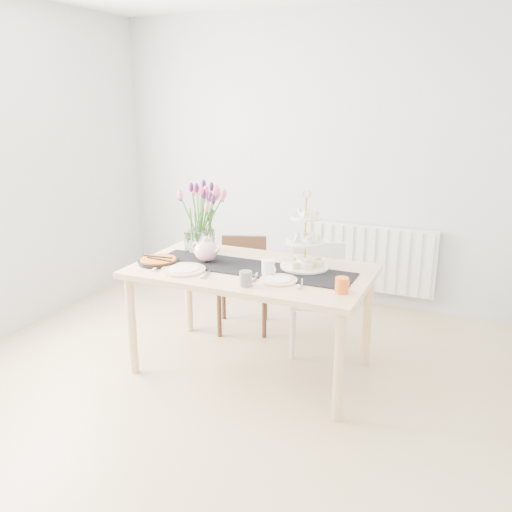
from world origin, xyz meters
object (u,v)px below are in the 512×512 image
at_px(radiator, 368,258).
at_px(mug_white, 268,267).
at_px(mug_orange, 342,285).
at_px(cake_stand, 305,249).
at_px(plate_left, 183,270).
at_px(teapot, 206,251).
at_px(mug_grey, 246,279).
at_px(tulip_vase, 199,208).
at_px(plate_right, 278,280).
at_px(tart_tin, 158,261).
at_px(cream_jug, 304,265).
at_px(chair_white, 318,289).
at_px(dining_table, 251,279).
at_px(chair_brown, 244,276).

height_order(radiator, mug_white, mug_white).
bearing_deg(radiator, mug_orange, -83.15).
xyz_separation_m(cake_stand, mug_orange, (0.35, -0.36, -0.09)).
bearing_deg(cake_stand, plate_left, -152.83).
height_order(teapot, mug_grey, teapot).
height_order(tulip_vase, plate_right, tulip_vase).
distance_m(tulip_vase, mug_grey, 0.87).
relative_size(cake_stand, mug_orange, 5.06).
height_order(radiator, tart_tin, tart_tin).
bearing_deg(mug_orange, tulip_vase, 95.58).
distance_m(cake_stand, teapot, 0.69).
bearing_deg(plate_left, teapot, 78.13).
xyz_separation_m(teapot, cream_jug, (0.68, 0.10, -0.04)).
relative_size(chair_white, mug_white, 7.79).
relative_size(tart_tin, mug_white, 2.71).
bearing_deg(mug_orange, dining_table, 97.89).
bearing_deg(teapot, plate_left, -85.98).
relative_size(dining_table, tart_tin, 5.75).
height_order(plate_left, plate_right, plate_left).
height_order(teapot, tart_tin, teapot).
xyz_separation_m(tulip_vase, cake_stand, (0.84, -0.07, -0.19)).
bearing_deg(plate_left, tart_tin, 163.71).
xyz_separation_m(cream_jug, mug_grey, (-0.23, -0.43, 0.01)).
distance_m(tart_tin, plate_right, 0.90).
bearing_deg(chair_white, chair_brown, 152.18).
relative_size(cake_stand, teapot, 1.83).
bearing_deg(plate_right, tart_tin, 179.47).
height_order(radiator, teapot, teapot).
xyz_separation_m(mug_white, plate_right, (0.11, -0.08, -0.05)).
distance_m(teapot, plate_left, 0.25).
bearing_deg(dining_table, tart_tin, -166.49).
height_order(teapot, mug_white, teapot).
relative_size(chair_brown, cream_jug, 9.44).
height_order(dining_table, mug_grey, mug_grey).
bearing_deg(dining_table, mug_orange, -17.06).
xyz_separation_m(mug_orange, plate_right, (-0.42, 0.05, -0.04)).
relative_size(chair_white, cream_jug, 10.04).
distance_m(cake_stand, mug_orange, 0.51).
bearing_deg(mug_grey, cake_stand, 24.91).
height_order(tulip_vase, plate_left, tulip_vase).
height_order(dining_table, tulip_vase, tulip_vase).
relative_size(mug_grey, plate_left, 0.31).
bearing_deg(plate_left, tulip_vase, 105.40).
xyz_separation_m(radiator, mug_grey, (-0.36, -1.87, 0.35)).
xyz_separation_m(mug_white, mug_orange, (0.53, -0.13, -0.00)).
xyz_separation_m(teapot, tart_tin, (-0.29, -0.16, -0.07)).
distance_m(chair_brown, cake_stand, 1.00).
bearing_deg(plate_left, mug_grey, -11.18).
bearing_deg(mug_white, plate_right, -9.03).
height_order(cake_stand, mug_orange, cake_stand).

